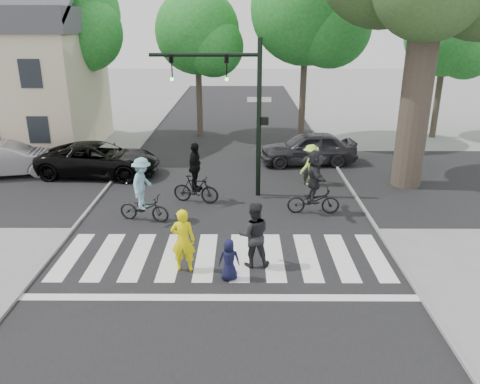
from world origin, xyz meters
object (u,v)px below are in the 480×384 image
object	(u,v)px
cyclist_right	(314,186)
pedestrian_woman	(183,240)
traffic_signal	(236,97)
car_grey	(308,148)
cyclist_mid	(195,179)
car_suv	(99,159)
pedestrian_child	(229,260)
car_silver	(8,159)
cyclist_left	(143,194)
pedestrian_adult	(254,235)

from	to	relation	value
cyclist_right	pedestrian_woman	bearing A→B (deg)	-135.11
traffic_signal	car_grey	world-z (taller)	traffic_signal
cyclist_mid	cyclist_right	world-z (taller)	cyclist_right
cyclist_right	car_suv	size ratio (longest dim) A/B	0.44
pedestrian_woman	cyclist_right	distance (m)	5.88
cyclist_mid	cyclist_right	distance (m)	4.45
traffic_signal	pedestrian_child	size ratio (longest dim) A/B	5.14
car_silver	car_grey	bearing A→B (deg)	-95.65
pedestrian_woman	cyclist_right	bearing A→B (deg)	-132.86
pedestrian_child	cyclist_right	distance (m)	5.50
pedestrian_child	cyclist_left	bearing A→B (deg)	-55.64
traffic_signal	car_grey	distance (m)	6.38
pedestrian_adult	cyclist_right	bearing A→B (deg)	-123.55
cyclist_left	car_suv	size ratio (longest dim) A/B	0.43
car_grey	cyclist_left	bearing A→B (deg)	-48.69
cyclist_mid	car_grey	xyz separation A→B (m)	(4.94, 5.21, -0.17)
car_silver	pedestrian_adult	bearing A→B (deg)	-140.90
pedestrian_woman	car_suv	bearing A→B (deg)	-58.58
traffic_signal	pedestrian_woman	bearing A→B (deg)	-103.07
pedestrian_adult	car_grey	distance (m)	10.52
pedestrian_child	cyclist_mid	size ratio (longest dim) A/B	0.50
pedestrian_child	cyclist_mid	bearing A→B (deg)	-79.33
pedestrian_woman	car_suv	size ratio (longest dim) A/B	0.34
cyclist_left	traffic_signal	bearing A→B (deg)	38.88
car_suv	cyclist_mid	bearing A→B (deg)	-121.30
cyclist_mid	car_suv	size ratio (longest dim) A/B	0.44
traffic_signal	pedestrian_child	bearing A→B (deg)	-91.13
car_silver	cyclist_right	bearing A→B (deg)	-122.14
pedestrian_adult	traffic_signal	bearing A→B (deg)	-88.02
cyclist_left	car_grey	world-z (taller)	cyclist_left
pedestrian_child	car_suv	xyz separation A→B (m)	(-6.05, 9.08, 0.16)
pedestrian_adult	car_suv	distance (m)	10.67
car_grey	car_silver	bearing A→B (deg)	-87.55
cyclist_left	car_grey	bearing A→B (deg)	46.78
pedestrian_child	car_silver	bearing A→B (deg)	-45.01
pedestrian_child	cyclist_right	xyz separation A→B (m)	(2.90, 4.65, 0.47)
car_grey	pedestrian_woman	bearing A→B (deg)	-30.11
cyclist_right	traffic_signal	bearing A→B (deg)	146.32
cyclist_left	cyclist_mid	size ratio (longest dim) A/B	0.97
cyclist_right	car_silver	bearing A→B (deg)	161.44
cyclist_mid	car_grey	bearing A→B (deg)	46.56
traffic_signal	car_silver	distance (m)	11.01
traffic_signal	cyclist_mid	bearing A→B (deg)	-152.96
pedestrian_woman	cyclist_mid	distance (m)	5.21
car_silver	traffic_signal	bearing A→B (deg)	-117.41
car_silver	cyclist_left	bearing A→B (deg)	-139.23
car_suv	car_grey	xyz separation A→B (m)	(9.57, 1.84, 0.05)
pedestrian_child	cyclist_mid	distance (m)	5.89
car_suv	cyclist_left	bearing A→B (deg)	-144.88
car_grey	cyclist_mid	bearing A→B (deg)	-48.91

